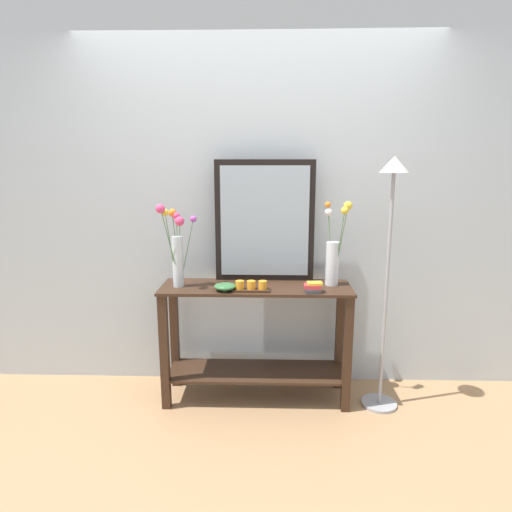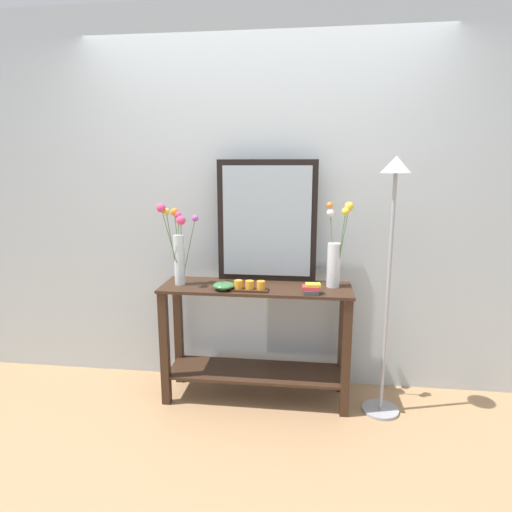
{
  "view_description": "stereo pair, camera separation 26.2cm",
  "coord_description": "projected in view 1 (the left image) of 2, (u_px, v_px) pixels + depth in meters",
  "views": [
    {
      "loc": [
        0.08,
        -2.79,
        1.61
      ],
      "look_at": [
        0.0,
        0.0,
        1.03
      ],
      "focal_mm": 30.06,
      "sensor_mm": 36.0,
      "label": 1
    },
    {
      "loc": [
        0.34,
        -2.77,
        1.61
      ],
      "look_at": [
        0.0,
        0.0,
        1.03
      ],
      "focal_mm": 30.06,
      "sensor_mm": 36.0,
      "label": 2
    }
  ],
  "objects": [
    {
      "name": "ground_plane",
      "position": [
        256.0,
        398.0,
        3.06
      ],
      "size": [
        7.0,
        6.0,
        0.02
      ],
      "primitive_type": "cube",
      "color": "#A87F56"
    },
    {
      "name": "wall_back",
      "position": [
        257.0,
        203.0,
        3.09
      ],
      "size": [
        6.4,
        0.08,
        2.7
      ],
      "primitive_type": "cube",
      "color": "#B2BCC1",
      "rests_on": "ground"
    },
    {
      "name": "console_table",
      "position": [
        256.0,
        332.0,
        2.96
      ],
      "size": [
        1.28,
        0.39,
        0.82
      ],
      "color": "#382316",
      "rests_on": "ground"
    },
    {
      "name": "mirror_leaning",
      "position": [
        265.0,
        221.0,
        2.97
      ],
      "size": [
        0.69,
        0.03,
        0.84
      ],
      "color": "black",
      "rests_on": "console_table"
    },
    {
      "name": "tall_vase_left",
      "position": [
        177.0,
        247.0,
        2.83
      ],
      "size": [
        0.23,
        0.22,
        0.56
      ],
      "color": "silver",
      "rests_on": "console_table"
    },
    {
      "name": "vase_right",
      "position": [
        333.0,
        254.0,
        2.88
      ],
      "size": [
        0.17,
        0.16,
        0.57
      ],
      "color": "silver",
      "rests_on": "console_table"
    },
    {
      "name": "candle_tray",
      "position": [
        251.0,
        287.0,
        2.78
      ],
      "size": [
        0.24,
        0.09,
        0.07
      ],
      "color": "#382316",
      "rests_on": "console_table"
    },
    {
      "name": "decorative_bowl",
      "position": [
        225.0,
        286.0,
        2.78
      ],
      "size": [
        0.14,
        0.14,
        0.05
      ],
      "color": "#38703D",
      "rests_on": "console_table"
    },
    {
      "name": "book_stack",
      "position": [
        313.0,
        287.0,
        2.74
      ],
      "size": [
        0.12,
        0.09,
        0.07
      ],
      "color": "#424247",
      "rests_on": "console_table"
    },
    {
      "name": "floor_lamp",
      "position": [
        389.0,
        243.0,
        2.72
      ],
      "size": [
        0.24,
        0.24,
        1.67
      ],
      "color": "#9E9EA3",
      "rests_on": "ground"
    }
  ]
}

